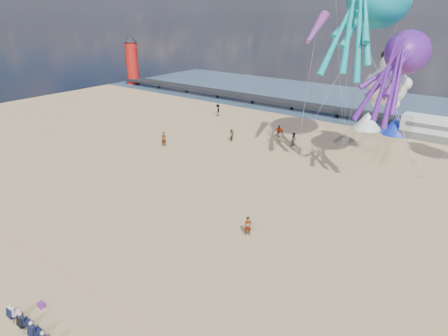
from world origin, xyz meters
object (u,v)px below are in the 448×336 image
at_px(kite_panda, 388,86).
at_px(windsock_mid, 361,31).
at_px(tent_blue, 396,125).
at_px(beachgoer_6, 281,135).
at_px(standing_person, 248,226).
at_px(cooler_purple, 41,305).
at_px(windsock_right, 384,83).
at_px(sandbag_c, 420,177).
at_px(lighthouse, 132,63).
at_px(kite_octopus_purple, 408,52).
at_px(beachgoer_3, 279,131).
at_px(beachgoer_5, 164,139).
at_px(beachgoer_2, 218,110).
at_px(sandbag_a, 297,152).
at_px(sandbag_d, 415,162).
at_px(beachgoer_1, 294,140).
at_px(beachgoer_4, 232,135).
at_px(sandbag_e, 344,147).
at_px(motorhome_0, 429,128).
at_px(tent_white, 367,121).
at_px(windsock_left, 317,28).
at_px(spectator_row, 35,330).
at_px(sandbag_b, 353,151).

xyz_separation_m(kite_panda, windsock_mid, (-3.43, -0.43, 5.41)).
relative_size(tent_blue, kite_panda, 0.57).
relative_size(beachgoer_6, windsock_mid, 0.28).
bearing_deg(tent_blue, standing_person, -92.29).
relative_size(cooler_purple, windsock_right, 0.08).
bearing_deg(sandbag_c, lighthouse, 164.13).
height_order(cooler_purple, kite_octopus_purple, kite_octopus_purple).
xyz_separation_m(beachgoer_3, sandbag_c, (18.28, -3.32, -0.69)).
relative_size(beachgoer_5, windsock_right, 0.36).
bearing_deg(windsock_right, beachgoer_2, 146.93).
relative_size(sandbag_a, sandbag_d, 1.00).
bearing_deg(beachgoer_1, kite_octopus_purple, -75.60).
distance_m(tent_blue, sandbag_a, 16.56).
bearing_deg(beachgoer_4, beachgoer_5, 115.05).
bearing_deg(sandbag_e, beachgoer_3, -172.44).
bearing_deg(motorhome_0, beachgoer_2, -166.22).
relative_size(lighthouse, beachgoer_4, 6.06).
bearing_deg(sandbag_c, tent_white, 125.94).
bearing_deg(beachgoer_5, sandbag_c, 0.85).
height_order(beachgoer_5, sandbag_c, beachgoer_5).
distance_m(beachgoer_5, windsock_mid, 25.48).
height_order(kite_octopus_purple, windsock_left, windsock_left).
height_order(windsock_left, windsock_right, windsock_left).
xyz_separation_m(spectator_row, sandbag_e, (0.97, 39.16, -0.54)).
bearing_deg(kite_octopus_purple, beachgoer_1, -165.37).
height_order(kite_octopus_purple, windsock_right, kite_octopus_purple).
bearing_deg(beachgoer_4, beachgoer_2, 19.27).
relative_size(tent_blue, windsock_mid, 0.65).
distance_m(lighthouse, cooler_purple, 73.05).
relative_size(sandbag_a, kite_panda, 0.07).
xyz_separation_m(beachgoer_5, beachgoer_6, (10.66, 10.31, -0.03)).
height_order(motorhome_0, kite_octopus_purple, kite_octopus_purple).
bearing_deg(sandbag_e, tent_blue, 71.08).
xyz_separation_m(sandbag_a, sandbag_d, (12.04, 4.76, 0.00)).
distance_m(sandbag_a, sandbag_c, 13.46).
xyz_separation_m(sandbag_b, sandbag_c, (8.30, -3.64, 0.00)).
bearing_deg(sandbag_b, spectator_row, -93.61).
bearing_deg(windsock_right, sandbag_e, 128.13).
relative_size(cooler_purple, kite_panda, 0.06).
relative_size(beachgoer_3, beachgoer_4, 1.08).
distance_m(tent_blue, beachgoer_5, 31.27).
distance_m(spectator_row, beachgoer_4, 35.09).
xyz_separation_m(beachgoer_5, windsock_mid, (19.05, 11.08, 12.80)).
height_order(beachgoer_1, beachgoer_4, beachgoer_1).
bearing_deg(spectator_row, kite_panda, 81.79).
xyz_separation_m(cooler_purple, sandbag_d, (11.40, 37.40, -0.05)).
relative_size(sandbag_e, windsock_mid, 0.08).
bearing_deg(spectator_row, sandbag_c, 72.84).
bearing_deg(windsock_mid, tent_blue, 55.82).
xyz_separation_m(motorhome_0, sandbag_c, (2.37, -14.30, -1.39)).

